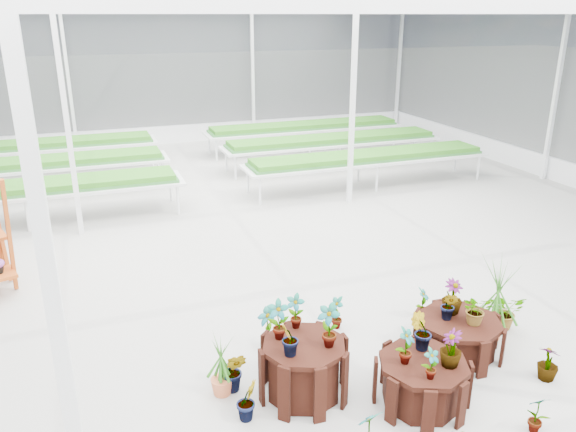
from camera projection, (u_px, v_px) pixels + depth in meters
name	position (u px, v px, depth m)	size (l,w,h in m)	color
ground_plane	(288.00, 298.00, 8.81)	(24.00, 24.00, 0.00)	gray
greenhouse_shell	(288.00, 158.00, 8.05)	(18.00, 24.00, 4.50)	white
steel_frame	(288.00, 158.00, 8.05)	(18.00, 24.00, 4.50)	silver
nursery_benches	(196.00, 164.00, 15.03)	(16.00, 7.00, 0.84)	silver
plinth_tall	(304.00, 369.00, 6.46)	(1.01, 1.01, 0.69)	black
plinth_mid	(422.00, 382.00, 6.34)	(1.05, 1.05, 0.55)	black
plinth_low	(458.00, 337.00, 7.29)	(1.11, 1.11, 0.50)	black
nursery_plants	(403.00, 331.00, 6.92)	(4.57, 3.11, 1.34)	#2B6A1B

